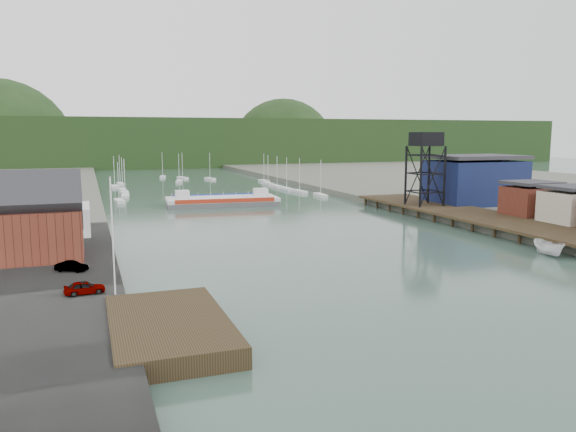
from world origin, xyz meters
TOP-DOWN VIEW (x-y plane):
  - ground at (0.00, 0.00)m, footprint 600.00×600.00m
  - east_land at (92.00, 80.00)m, footprint 120.00×400.00m
  - west_quay at (-40.00, 20.00)m, footprint 16.00×80.00m
  - west_stage at (-29.00, 0.00)m, footprint 10.00×18.00m
  - east_pier at (37.00, 45.00)m, footprint 14.00×70.00m
  - harbor_building at (-42.00, 30.00)m, footprint 12.20×8.20m
  - white_shed at (-44.00, 50.00)m, footprint 18.00×12.00m
  - flagpole at (-33.00, 10.00)m, footprint 0.16×0.16m
  - lift_tower at (35.00, 58.00)m, footprint 6.50×6.50m
  - blue_shed at (50.00, 60.00)m, footprint 20.50×14.50m
  - marina_sailboats at (0.08, 138.46)m, footprint 57.71×92.65m
  - distant_hills at (-3.98, 301.35)m, footprint 500.00×120.00m
  - chain_ferry at (-3.37, 89.46)m, footprint 28.29×13.08m
  - motorboat at (28.40, 15.16)m, footprint 2.93×6.22m
  - car_west_a at (-35.93, 11.20)m, footprint 4.14×1.96m
  - car_west_b at (-37.39, 21.79)m, footprint 3.94×2.95m

SIDE VIEW (x-z plane):
  - ground at x=0.00m, z-range 0.00..0.00m
  - east_land at x=92.00m, z-range -1.60..1.60m
  - marina_sailboats at x=0.08m, z-range -0.10..0.80m
  - west_quay at x=-40.00m, z-range 0.00..1.60m
  - west_stage at x=-29.00m, z-range 0.00..1.80m
  - chain_ferry at x=-3.37m, z-range -0.85..3.12m
  - motorboat at x=28.40m, z-range 0.00..2.32m
  - east_pier at x=37.00m, z-range 0.67..3.12m
  - car_west_b at x=-37.39m, z-range 1.60..2.84m
  - car_west_a at x=-35.93m, z-range 1.60..2.97m
  - white_shed at x=-44.00m, z-range 1.60..6.10m
  - harbor_building at x=-42.00m, z-range 1.64..10.54m
  - blue_shed at x=50.00m, z-range 1.41..12.71m
  - flagpole at x=-33.00m, z-range 1.60..13.60m
  - distant_hills at x=-3.98m, z-range -29.62..50.38m
  - lift_tower at x=35.00m, z-range 7.65..23.65m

